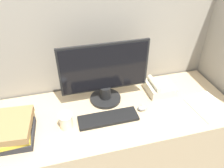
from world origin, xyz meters
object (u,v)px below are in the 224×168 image
book_stack (13,130)px  coffee_cup (66,121)px  keyboard (108,118)px  mouse (142,108)px  desk_telephone (159,88)px  monitor (105,75)px

book_stack → coffee_cup: bearing=0.7°
keyboard → mouse: bearing=6.7°
keyboard → desk_telephone: (0.44, 0.18, 0.03)m
coffee_cup → book_stack: bearing=-179.3°
mouse → keyboard: bearing=-173.3°
mouse → desk_telephone: size_ratio=0.32×
mouse → book_stack: size_ratio=0.20×
monitor → desk_telephone: bearing=-2.8°
mouse → desk_telephone: (0.19, 0.15, 0.02)m
desk_telephone → coffee_cup: bearing=-165.5°
mouse → desk_telephone: desk_telephone is taller
monitor → coffee_cup: 0.39m
mouse → monitor: bearing=140.8°
book_stack → desk_telephone: bearing=10.4°
keyboard → desk_telephone: bearing=22.7°
monitor → keyboard: bearing=-98.2°
desk_telephone → book_stack: bearing=-169.6°
mouse → coffee_cup: bearing=-177.0°
book_stack → desk_telephone: book_stack is taller
monitor → keyboard: 0.29m
mouse → book_stack: bearing=-177.9°
monitor → mouse: 0.34m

